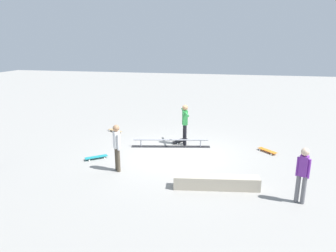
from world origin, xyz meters
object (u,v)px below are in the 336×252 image
skate_ledge (216,182)px  loose_skateboard_natural (115,131)px  skater_main (185,122)px  bystander_white_shirt (117,145)px  loose_skateboard_teal (96,157)px  loose_skateboard_orange (267,151)px  bystander_purple_shirt (303,172)px  grind_rail (171,144)px  skateboard_main (180,141)px

skate_ledge → loose_skateboard_natural: skate_ledge is taller
skate_ledge → skater_main: skater_main is taller
skate_ledge → loose_skateboard_natural: size_ratio=3.07×
bystander_white_shirt → loose_skateboard_teal: bystander_white_shirt is taller
bystander_white_shirt → loose_skateboard_natural: (1.76, -4.15, -0.80)m
loose_skateboard_orange → loose_skateboard_teal: size_ratio=0.95×
skater_main → bystander_purple_shirt: 5.46m
skater_main → bystander_purple_shirt: skater_main is taller
grind_rail → loose_skateboard_teal: 3.01m
skate_ledge → bystander_purple_shirt: bystander_purple_shirt is taller
grind_rail → loose_skateboard_teal: (2.35, 1.88, -0.06)m
loose_skateboard_teal → bystander_purple_shirt: bearing=-54.1°
loose_skateboard_teal → loose_skateboard_orange: bearing=-20.8°
bystander_white_shirt → bystander_purple_shirt: (-5.40, 0.93, -0.02)m
bystander_white_shirt → bystander_purple_shirt: size_ratio=1.03×
skate_ledge → bystander_purple_shirt: bearing=171.0°
skate_ledge → skater_main: 4.05m
bystander_purple_shirt → loose_skateboard_teal: bearing=-171.2°
bystander_purple_shirt → loose_skateboard_orange: size_ratio=2.13×
bystander_purple_shirt → grind_rail: bearing=162.9°
loose_skateboard_teal → skater_main: bearing=-0.5°
grind_rail → skateboard_main: (-0.25, -0.64, -0.06)m
skateboard_main → bystander_purple_shirt: bystander_purple_shirt is taller
skate_ledge → grind_rail: bearing=-58.3°
skater_main → bystander_white_shirt: size_ratio=1.07×
grind_rail → skater_main: 1.05m
loose_skateboard_natural → loose_skateboard_teal: size_ratio=1.07×
skater_main → loose_skateboard_natural: bearing=53.2°
skateboard_main → loose_skateboard_teal: (2.60, 2.52, 0.00)m
skate_ledge → bystander_purple_shirt: size_ratio=1.61×
skateboard_main → bystander_white_shirt: size_ratio=0.51×
skater_main → loose_skateboard_teal: skater_main is taller
skateboard_main → loose_skateboard_natural: bearing=-73.9°
bystander_white_shirt → skate_ledge: bearing=37.2°
skate_ledge → skateboard_main: 4.30m
grind_rail → bystander_white_shirt: size_ratio=2.02×
skate_ledge → bystander_white_shirt: bearing=-10.4°
grind_rail → loose_skateboard_orange: 3.75m
grind_rail → loose_skateboard_teal: bearing=27.3°
bystander_purple_shirt → loose_skateboard_teal: size_ratio=2.03×
skateboard_main → loose_skateboard_teal: size_ratio=1.06×
bystander_purple_shirt → skate_ledge: bearing=-165.3°
skate_ledge → loose_skateboard_orange: bearing=-116.8°
skate_ledge → bystander_purple_shirt: 2.31m
grind_rail → bystander_purple_shirt: (-4.20, 3.62, 0.72)m
bystander_purple_shirt → loose_skateboard_natural: (7.17, -5.09, -0.78)m
skateboard_main → skater_main: bearing=76.5°
loose_skateboard_natural → loose_skateboard_teal: 3.41m
skateboard_main → bystander_white_shirt: (1.45, 3.33, 0.80)m
bystander_purple_shirt → loose_skateboard_orange: bystander_purple_shirt is taller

